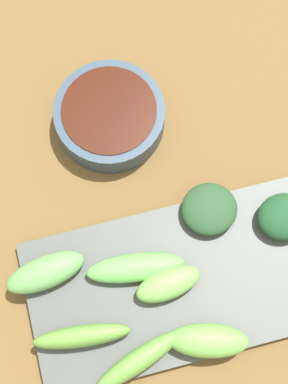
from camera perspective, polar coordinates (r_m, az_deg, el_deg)
The scene contains 11 objects.
tabletop at distance 0.60m, azimuth 0.40°, elevation -2.48°, with size 2.10×2.10×0.02m, color brown.
sauce_bowl at distance 0.60m, azimuth -3.34°, elevation 7.38°, with size 0.11×0.11×0.03m.
serving_plate at distance 0.57m, azimuth 3.53°, elevation -8.74°, with size 0.15×0.29×0.01m, color #4C514F.
broccoli_stalk_0 at distance 0.55m, azimuth 2.83°, elevation -8.77°, with size 0.03×0.06×0.02m, color #76B956.
broccoli_stalk_1 at distance 0.55m, azimuth -0.53°, elevation -16.01°, with size 0.02×0.09×0.03m, color #6AAD47.
broccoli_stalk_2 at distance 0.56m, azimuth -0.85°, elevation -7.35°, with size 0.03×0.09×0.02m, color #66B956.
broccoli_stalk_3 at distance 0.55m, azimuth 6.24°, elevation -14.14°, with size 0.03×0.07×0.03m, color #71BA51.
broccoli_stalk_4 at distance 0.56m, azimuth -9.55°, elevation -7.70°, with size 0.03×0.08×0.03m, color #66A45A.
broccoli_leafy_5 at distance 0.58m, azimuth 13.45°, elevation -2.35°, with size 0.05×0.05×0.02m, color #1D4A29.
broccoli_leafy_6 at distance 0.57m, azimuth 6.35°, elevation -1.66°, with size 0.05×0.05×0.02m, color #284D2C.
broccoli_stalk_7 at distance 0.55m, azimuth -6.06°, elevation -13.73°, with size 0.02×0.09×0.03m, color #67A043.
Camera 1 is at (0.13, -0.04, 0.59)m, focal length 55.00 mm.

